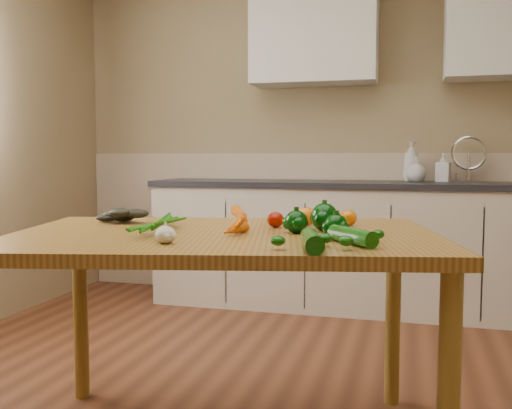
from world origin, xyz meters
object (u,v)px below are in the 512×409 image
at_px(leafy_greens, 120,210).
at_px(pepper_b, 324,217).
at_px(carrot_bunch, 213,221).
at_px(zucchini_a, 352,236).
at_px(soap_bottle_a, 411,161).
at_px(soap_bottle_c, 416,169).
at_px(zucchini_b, 312,241).
at_px(garlic_bulb, 165,235).
at_px(soap_bottle_b, 443,167).
at_px(tomato_c, 348,218).
at_px(pepper_c, 336,226).
at_px(tomato_a, 276,220).
at_px(pepper_a, 296,222).
at_px(tomato_b, 306,216).
at_px(table, 224,257).

relative_size(leafy_greens, pepper_b, 2.17).
distance_m(carrot_bunch, zucchini_a, 0.56).
xyz_separation_m(soap_bottle_a, pepper_b, (-0.30, -2.14, -0.19)).
bearing_deg(carrot_bunch, leafy_greens, 149.84).
bearing_deg(soap_bottle_c, leafy_greens, 23.50).
bearing_deg(zucchini_b, leafy_greens, 151.62).
bearing_deg(garlic_bulb, zucchini_a, 12.61).
distance_m(soap_bottle_b, carrot_bunch, 2.40).
relative_size(carrot_bunch, garlic_bulb, 4.35).
relative_size(tomato_c, zucchini_a, 0.34).
height_order(pepper_c, tomato_c, pepper_c).
bearing_deg(pepper_c, soap_bottle_c, 83.11).
bearing_deg(carrot_bunch, pepper_b, 4.84).
distance_m(pepper_b, tomato_a, 0.20).
height_order(garlic_bulb, tomato_c, tomato_c).
relative_size(garlic_bulb, zucchini_b, 0.33).
relative_size(soap_bottle_a, soap_bottle_b, 1.40).
xyz_separation_m(carrot_bunch, leafy_greens, (-0.45, 0.14, 0.02)).
height_order(zucchini_a, zucchini_b, zucchini_b).
relative_size(tomato_a, tomato_c, 0.97).
bearing_deg(pepper_c, pepper_a, 153.65).
distance_m(garlic_bulb, tomato_a, 0.53).
bearing_deg(garlic_bulb, soap_bottle_b, 69.52).
distance_m(tomato_b, zucchini_a, 0.50).
height_order(soap_bottle_a, soap_bottle_c, soap_bottle_a).
relative_size(pepper_a, tomato_c, 1.20).
relative_size(table, leafy_greens, 7.81).
height_order(tomato_b, tomato_c, tomato_b).
bearing_deg(zucchini_a, table, 159.55).
height_order(pepper_b, tomato_a, pepper_b).
bearing_deg(soap_bottle_c, garlic_bulb, 36.49).
height_order(soap_bottle_a, zucchini_a, soap_bottle_a).
height_order(soap_bottle_b, zucchini_a, soap_bottle_b).
relative_size(soap_bottle_c, pepper_c, 2.24).
bearing_deg(zucchini_b, tomato_c, 86.54).
bearing_deg(zucchini_b, zucchini_a, 52.77).
xyz_separation_m(soap_bottle_a, pepper_c, (-0.23, -2.32, -0.20)).
xyz_separation_m(leafy_greens, zucchini_a, (0.97, -0.34, -0.03)).
bearing_deg(carrot_bunch, pepper_c, -19.10).
relative_size(leafy_greens, tomato_c, 3.22).
height_order(table, pepper_a, pepper_a).
distance_m(garlic_bulb, pepper_b, 0.62).
relative_size(table, tomato_b, 21.79).
relative_size(soap_bottle_b, pepper_c, 2.56).
height_order(soap_bottle_c, leafy_greens, soap_bottle_c).
bearing_deg(pepper_b, tomato_c, 68.24).
xyz_separation_m(pepper_b, pepper_c, (0.06, -0.17, -0.01)).
xyz_separation_m(carrot_bunch, tomato_c, (0.46, 0.29, -0.01)).
bearing_deg(carrot_bunch, tomato_a, 25.92).
height_order(soap_bottle_c, zucchini_a, soap_bottle_c).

